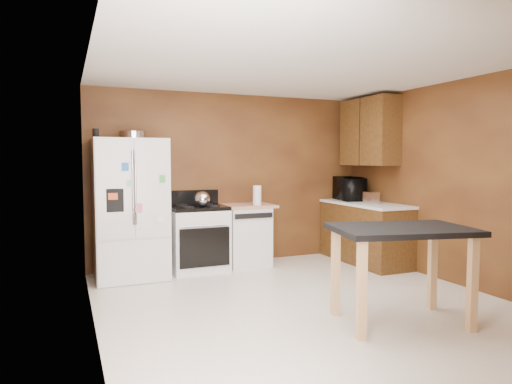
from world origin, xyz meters
TOP-DOWN VIEW (x-y plane):
  - floor at (0.00, 0.00)m, footprint 4.50×4.50m
  - ceiling at (0.00, 0.00)m, footprint 4.50×4.50m
  - wall_back at (0.00, 2.25)m, footprint 4.20×0.00m
  - wall_front at (0.00, -2.25)m, footprint 4.20×0.00m
  - wall_left at (-2.10, 0.00)m, footprint 0.00×4.50m
  - wall_right at (2.10, 0.00)m, footprint 0.00×4.50m
  - roasting_pan at (-1.48, 1.92)m, footprint 0.38×0.38m
  - pen_cup at (-1.96, 1.77)m, footprint 0.07×0.07m
  - kettle at (-0.62, 1.77)m, footprint 0.21×0.21m
  - paper_towel at (0.20, 1.82)m, footprint 0.16×0.16m
  - green_canister at (0.29, 2.00)m, footprint 0.11×0.11m
  - toaster at (1.74, 1.24)m, footprint 0.17×0.25m
  - microwave at (1.80, 1.88)m, footprint 0.51×0.66m
  - refrigerator at (-1.55, 1.86)m, footprint 0.90×0.80m
  - gas_range at (-0.64, 1.92)m, footprint 0.76×0.68m
  - dishwasher at (0.08, 1.95)m, footprint 0.78×0.63m
  - right_cabinets at (1.84, 1.48)m, footprint 0.63×1.58m
  - island at (0.55, -0.81)m, footprint 1.39×1.08m

SIDE VIEW (x-z plane):
  - floor at x=0.00m, z-range 0.00..0.00m
  - dishwasher at x=0.08m, z-range 0.01..0.90m
  - gas_range at x=-0.64m, z-range -0.09..1.01m
  - island at x=0.55m, z-range 0.32..1.23m
  - refrigerator at x=-1.55m, z-range 0.00..1.80m
  - right_cabinets at x=1.84m, z-range -0.32..2.13m
  - green_canister at x=0.29m, z-range 0.89..0.99m
  - toaster at x=1.74m, z-range 0.90..1.07m
  - kettle at x=-0.62m, z-range 0.90..1.11m
  - paper_towel at x=0.20m, z-range 0.89..1.17m
  - microwave at x=1.80m, z-range 0.90..1.23m
  - wall_back at x=0.00m, z-range -0.85..3.35m
  - wall_front at x=0.00m, z-range -0.85..3.35m
  - wall_left at x=-2.10m, z-range -1.00..3.50m
  - wall_right at x=2.10m, z-range -1.00..3.50m
  - roasting_pan at x=-1.48m, z-range 1.80..1.90m
  - pen_cup at x=-1.96m, z-range 1.80..1.91m
  - ceiling at x=0.00m, z-range 2.50..2.50m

